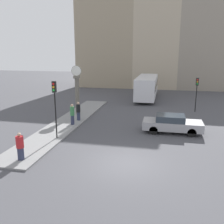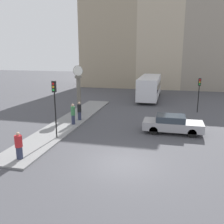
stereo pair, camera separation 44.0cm
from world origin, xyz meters
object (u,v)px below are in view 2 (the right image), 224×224
(sedan_car, at_px, (172,124))
(traffic_light_far, at_px, (199,88))
(bus_distant, at_px, (150,86))
(pedestrian_green_hoodie, at_px, (73,114))
(pedestrian_black_jacket, at_px, (79,111))
(street_clock, at_px, (79,91))
(traffic_light_near, at_px, (55,98))
(pedestrian_red_top, at_px, (19,146))

(sedan_car, xyz_separation_m, traffic_light_far, (2.48, 7.32, 1.80))
(bus_distant, bearing_deg, traffic_light_far, -48.60)
(sedan_car, height_order, pedestrian_green_hoodie, pedestrian_green_hoodie)
(pedestrian_green_hoodie, relative_size, pedestrian_black_jacket, 1.07)
(sedan_car, bearing_deg, street_clock, 157.31)
(pedestrian_green_hoodie, bearing_deg, bus_distant, 69.21)
(traffic_light_near, distance_m, traffic_light_far, 14.88)
(traffic_light_near, xyz_separation_m, pedestrian_red_top, (-0.45, -3.79, -2.08))
(pedestrian_black_jacket, bearing_deg, pedestrian_green_hoodie, -91.38)
(pedestrian_black_jacket, bearing_deg, traffic_light_near, -89.24)
(traffic_light_far, bearing_deg, pedestrian_green_hoodie, -145.31)
(bus_distant, height_order, street_clock, street_clock)
(bus_distant, bearing_deg, sedan_car, -77.71)
(pedestrian_red_top, relative_size, pedestrian_green_hoodie, 0.91)
(traffic_light_near, bearing_deg, pedestrian_black_jacket, 90.76)
(sedan_car, xyz_separation_m, pedestrian_green_hoodie, (-8.02, 0.05, 0.29))
(bus_distant, height_order, pedestrian_red_top, bus_distant)
(traffic_light_far, xyz_separation_m, pedestrian_red_top, (-10.86, -14.42, -1.61))
(pedestrian_red_top, bearing_deg, bus_distant, 75.16)
(street_clock, relative_size, pedestrian_green_hoodie, 2.66)
(traffic_light_near, xyz_separation_m, traffic_light_far, (10.41, 10.62, -0.46))
(traffic_light_far, xyz_separation_m, pedestrian_green_hoodie, (-10.50, -7.27, -1.51))
(pedestrian_red_top, bearing_deg, traffic_light_near, 83.22)
(street_clock, bearing_deg, pedestrian_black_jacket, -68.74)
(sedan_car, distance_m, pedestrian_black_jacket, 8.12)
(bus_distant, bearing_deg, traffic_light_near, -106.60)
(traffic_light_far, bearing_deg, sedan_car, -108.73)
(sedan_car, distance_m, traffic_light_near, 8.88)
(sedan_car, distance_m, street_clock, 9.75)
(pedestrian_green_hoodie, bearing_deg, street_clock, 103.09)
(sedan_car, xyz_separation_m, bus_distant, (-2.93, 13.46, 0.95))
(traffic_light_near, bearing_deg, street_clock, 97.69)
(pedestrian_red_top, distance_m, pedestrian_green_hoodie, 7.16)
(pedestrian_red_top, relative_size, pedestrian_black_jacket, 0.97)
(sedan_car, height_order, traffic_light_near, traffic_light_near)
(pedestrian_red_top, distance_m, pedestrian_black_jacket, 8.54)
(bus_distant, xyz_separation_m, pedestrian_red_top, (-5.45, -20.56, -0.77))
(traffic_light_near, relative_size, pedestrian_green_hoodie, 2.30)
(bus_distant, height_order, pedestrian_green_hoodie, bus_distant)
(traffic_light_far, bearing_deg, pedestrian_black_jacket, -150.67)
(sedan_car, relative_size, traffic_light_near, 1.11)
(street_clock, bearing_deg, sedan_car, -22.69)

